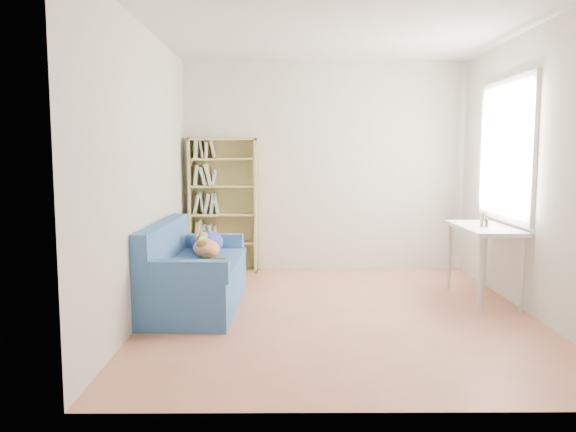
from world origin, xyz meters
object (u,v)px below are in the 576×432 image
object	(u,v)px
sofa	(194,274)
desk	(484,235)
bookshelf	(223,211)
pen_cup	(484,221)

from	to	relation	value
sofa	desk	distance (m)	2.89
sofa	desk	size ratio (longest dim) A/B	1.57
bookshelf	pen_cup	xyz separation A→B (m)	(2.72, -1.45, 0.04)
desk	sofa	bearing A→B (deg)	-176.00
bookshelf	sofa	bearing A→B (deg)	-94.26
sofa	bookshelf	size ratio (longest dim) A/B	1.01
bookshelf	pen_cup	bearing A→B (deg)	-28.14
bookshelf	desk	size ratio (longest dim) A/B	1.55
desk	pen_cup	world-z (taller)	pen_cup
bookshelf	desk	world-z (taller)	bookshelf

